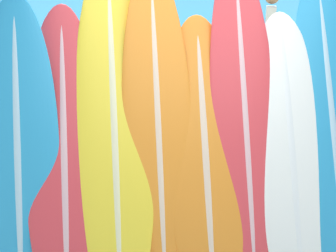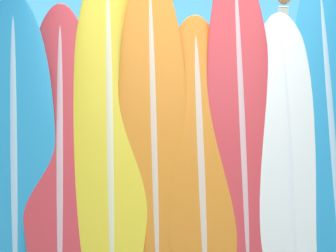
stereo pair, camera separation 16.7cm
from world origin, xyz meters
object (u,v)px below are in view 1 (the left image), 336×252
at_px(surfboard_slot_4, 205,158).
at_px(surfboard_slot_6, 291,153).
at_px(surfboard_slot_0, 18,154).
at_px(person_near_water, 269,38).
at_px(surfboard_rack, 180,218).
at_px(surfboard_slot_2, 114,130).
at_px(surfboard_slot_3, 158,132).
at_px(surfboard_slot_1, 65,158).
at_px(surfboard_slot_5, 245,125).
at_px(surfboard_slot_7, 331,130).

distance_m(surfboard_slot_4, surfboard_slot_6, 0.63).
xyz_separation_m(surfboard_slot_0, person_near_water, (3.37, 4.87, -0.06)).
xyz_separation_m(surfboard_rack, surfboard_slot_0, (-1.12, 0.04, 0.56)).
bearing_deg(surfboard_slot_2, person_near_water, 60.51).
distance_m(surfboard_slot_0, surfboard_slot_3, 0.98).
xyz_separation_m(surfboard_slot_1, surfboard_slot_6, (1.62, -0.03, -0.03)).
relative_size(surfboard_rack, surfboard_slot_0, 1.23).
relative_size(surfboard_slot_2, surfboard_slot_3, 1.02).
relative_size(surfboard_slot_0, surfboard_slot_3, 0.91).
distance_m(surfboard_slot_3, surfboard_slot_4, 0.38).
height_order(surfboard_slot_2, surfboard_slot_3, surfboard_slot_2).
bearing_deg(surfboard_slot_1, person_near_water, 57.85).
relative_size(surfboard_slot_0, surfboard_slot_6, 1.08).
relative_size(surfboard_slot_2, surfboard_slot_4, 1.21).
relative_size(surfboard_rack, surfboard_slot_5, 1.10).
distance_m(surfboard_slot_1, person_near_water, 5.75).
bearing_deg(surfboard_rack, surfboard_slot_5, 11.58).
bearing_deg(surfboard_slot_3, surfboard_slot_5, 1.18).
xyz_separation_m(surfboard_slot_6, surfboard_slot_7, (0.33, 0.07, 0.14)).
xyz_separation_m(surfboard_slot_4, surfboard_slot_5, (0.31, 0.09, 0.21)).
height_order(surfboard_slot_3, surfboard_slot_5, surfboard_slot_5).
bearing_deg(surfboard_slot_4, surfboard_slot_0, 178.58).
bearing_deg(surfboard_slot_0, person_near_water, 55.31).
bearing_deg(surfboard_rack, surfboard_slot_6, 0.24).
distance_m(surfboard_rack, surfboard_slot_2, 0.83).
height_order(surfboard_rack, surfboard_slot_3, surfboard_slot_3).
height_order(surfboard_slot_0, surfboard_slot_1, surfboard_slot_0).
relative_size(surfboard_rack, surfboard_slot_7, 1.16).
distance_m(surfboard_slot_3, surfboard_slot_5, 0.63).
height_order(surfboard_slot_3, surfboard_slot_6, surfboard_slot_3).
relative_size(surfboard_slot_2, person_near_water, 1.29).
xyz_separation_m(surfboard_slot_0, surfboard_slot_3, (0.97, 0.05, 0.10)).
bearing_deg(surfboard_slot_7, surfboard_slot_0, -178.98).
relative_size(surfboard_slot_0, surfboard_slot_5, 0.89).
relative_size(surfboard_slot_5, person_near_water, 1.30).
bearing_deg(surfboard_slot_1, surfboard_rack, -2.48).
height_order(surfboard_slot_4, surfboard_slot_5, surfboard_slot_5).
bearing_deg(surfboard_slot_7, person_near_water, 77.04).
relative_size(surfboard_slot_4, surfboard_slot_6, 0.99).
relative_size(surfboard_rack, surfboard_slot_6, 1.32).
distance_m(surfboard_slot_5, person_near_water, 5.13).
height_order(surfboard_slot_2, surfboard_slot_7, surfboard_slot_2).
relative_size(surfboard_slot_6, person_near_water, 1.08).
height_order(surfboard_rack, surfboard_slot_2, surfboard_slot_2).
height_order(surfboard_slot_4, surfboard_slot_7, surfboard_slot_7).
height_order(surfboard_slot_2, person_near_water, surfboard_slot_2).
height_order(surfboard_rack, surfboard_slot_7, surfboard_slot_7).
bearing_deg(surfboard_slot_4, surfboard_slot_7, 4.31).
bearing_deg(surfboard_slot_6, surfboard_slot_5, 163.84).
bearing_deg(surfboard_slot_3, surfboard_slot_2, 174.77).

